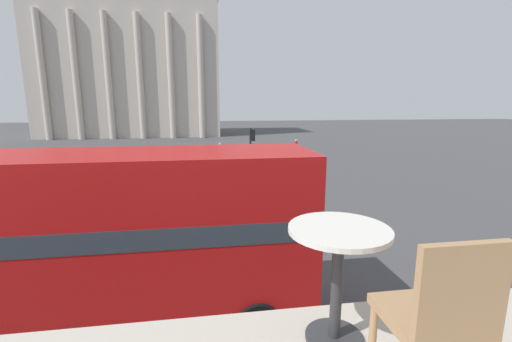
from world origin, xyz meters
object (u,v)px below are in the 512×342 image
(cafe_dining_table, at_px, (338,259))
(plaza_building_left, at_px, (132,68))
(cafe_chair_0, at_px, (438,317))
(pedestrian_white, at_px, (166,162))
(traffic_light_near, at_px, (116,183))
(double_decker_bus, at_px, (68,236))
(traffic_light_mid, at_px, (252,149))
(pedestrian_yellow, at_px, (220,151))
(pedestrian_black, at_px, (296,186))
(pedestrian_red, at_px, (296,147))

(cafe_dining_table, bearing_deg, plaza_building_left, 101.64)
(cafe_chair_0, relative_size, plaza_building_left, 0.03)
(plaza_building_left, height_order, pedestrian_white, plaza_building_left)
(traffic_light_near, xyz_separation_m, pedestrian_white, (0.39, 12.87, -1.46))
(cafe_chair_0, bearing_deg, pedestrian_white, 93.79)
(double_decker_bus, bearing_deg, traffic_light_mid, 70.10)
(pedestrian_yellow, bearing_deg, cafe_chair_0, 96.66)
(cafe_chair_0, distance_m, plaza_building_left, 59.91)
(double_decker_bus, relative_size, pedestrian_black, 6.81)
(plaza_building_left, relative_size, traffic_light_mid, 7.45)
(double_decker_bus, relative_size, pedestrian_white, 6.86)
(pedestrian_black, relative_size, pedestrian_yellow, 0.92)
(pedestrian_yellow, bearing_deg, traffic_light_near, 82.86)
(pedestrian_red, bearing_deg, traffic_light_near, -154.72)
(pedestrian_white, bearing_deg, cafe_dining_table, 72.98)
(traffic_light_near, height_order, pedestrian_white, traffic_light_near)
(pedestrian_red, xyz_separation_m, pedestrian_black, (-4.06, -15.05, -0.10))
(cafe_dining_table, distance_m, pedestrian_red, 31.56)
(traffic_light_near, height_order, pedestrian_red, traffic_light_near)
(pedestrian_black, bearing_deg, double_decker_bus, -49.97)
(double_decker_bus, distance_m, plaza_building_left, 53.08)
(cafe_chair_0, xyz_separation_m, traffic_light_mid, (1.87, 19.36, -1.85))
(cafe_chair_0, height_order, traffic_light_near, cafe_chair_0)
(cafe_chair_0, xyz_separation_m, plaza_building_left, (-12.13, 58.32, 6.40))
(cafe_dining_table, xyz_separation_m, pedestrian_black, (4.01, 15.29, -3.39))
(traffic_light_near, height_order, pedestrian_yellow, traffic_light_near)
(plaza_building_left, xyz_separation_m, pedestrian_yellow, (12.53, -29.17, -9.69))
(cafe_chair_0, height_order, traffic_light_mid, cafe_chair_0)
(plaza_building_left, height_order, pedestrian_black, plaza_building_left)
(cafe_chair_0, xyz_separation_m, pedestrian_red, (7.84, 30.91, -3.27))
(pedestrian_black, bearing_deg, cafe_chair_0, -23.35)
(cafe_dining_table, xyz_separation_m, traffic_light_near, (-3.96, 10.92, -1.94))
(pedestrian_yellow, bearing_deg, plaza_building_left, -59.31)
(double_decker_bus, relative_size, plaza_building_left, 0.39)
(pedestrian_black, bearing_deg, pedestrian_white, -148.26)
(cafe_chair_0, bearing_deg, cafe_dining_table, 107.26)
(cafe_dining_table, relative_size, pedestrian_black, 0.45)
(traffic_light_mid, xyz_separation_m, pedestrian_red, (5.97, 11.55, -1.43))
(cafe_dining_table, distance_m, pedestrian_white, 24.29)
(double_decker_bus, relative_size, pedestrian_yellow, 6.27)
(cafe_dining_table, xyz_separation_m, pedestrian_yellow, (0.64, 28.57, -3.30))
(cafe_chair_0, relative_size, pedestrian_yellow, 0.52)
(pedestrian_yellow, bearing_deg, traffic_light_mid, 105.99)
(traffic_light_mid, relative_size, pedestrian_black, 2.32)
(plaza_building_left, bearing_deg, traffic_light_mid, -70.23)
(double_decker_bus, height_order, plaza_building_left, plaza_building_left)
(pedestrian_red, bearing_deg, cafe_dining_table, -137.85)
(pedestrian_white, bearing_deg, pedestrian_yellow, -156.85)
(traffic_light_mid, height_order, pedestrian_black, traffic_light_mid)
(pedestrian_red, distance_m, pedestrian_yellow, 7.64)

